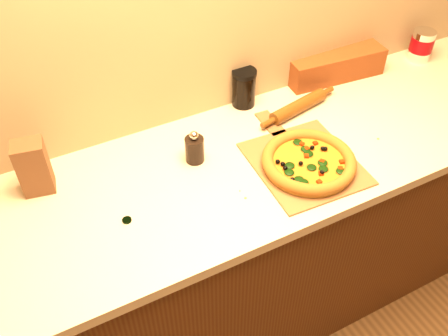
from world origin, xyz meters
The scene contains 11 objects.
cabinet centered at (0.00, 1.43, 0.43)m, with size 2.80×0.65×0.86m, color #4A230F.
countertop centered at (0.00, 1.43, 0.88)m, with size 2.84×0.68×0.04m, color beige.
pizza_peel centered at (0.22, 1.34, 0.90)m, with size 0.36×0.52×0.01m.
pizza centered at (0.22, 1.30, 0.93)m, with size 0.32×0.32×0.05m.
bottle_cap centered at (-0.41, 1.36, 0.90)m, with size 0.03×0.03×0.01m, color black.
pepper_grinder centered at (-0.10, 1.52, 0.95)m, with size 0.07×0.07×0.12m.
rolling_pin centered at (0.37, 1.58, 0.93)m, with size 0.38×0.10×0.05m.
coffee_canister centered at (1.06, 1.66, 0.97)m, with size 0.10×0.10×0.13m.
bread_bag centered at (0.64, 1.73, 0.96)m, with size 0.42×0.14×0.11m, color brown.
paper_bag centered at (-0.61, 1.62, 1.00)m, with size 0.10×0.08×0.19m, color brown.
dark_jar centered at (0.21, 1.73, 0.98)m, with size 0.09×0.09×0.15m.
Camera 1 is at (-0.61, 0.33, 2.06)m, focal length 40.00 mm.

